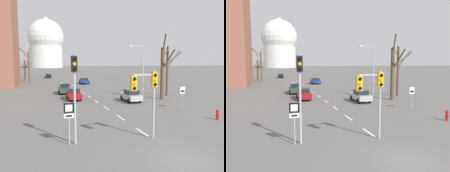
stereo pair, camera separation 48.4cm
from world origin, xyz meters
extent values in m
plane|color=#5E5B59|center=(0.00, 0.00, 0.00)|extent=(800.00, 800.00, 0.00)
cube|color=silver|center=(0.00, 4.82, 0.00)|extent=(0.16, 2.00, 0.01)
cube|color=silver|center=(0.00, 9.32, 0.00)|extent=(0.16, 2.00, 0.01)
cube|color=silver|center=(0.00, 13.82, 0.00)|extent=(0.16, 2.00, 0.01)
cube|color=silver|center=(0.00, 18.32, 0.00)|extent=(0.16, 2.00, 0.01)
cube|color=silver|center=(0.00, 22.82, 0.00)|extent=(0.16, 2.00, 0.01)
cube|color=silver|center=(0.00, 27.32, 0.00)|extent=(0.16, 2.00, 0.01)
cube|color=silver|center=(0.00, 31.82, 0.00)|extent=(0.16, 2.00, 0.01)
cube|color=silver|center=(0.00, 36.32, 0.00)|extent=(0.16, 2.00, 0.01)
cube|color=silver|center=(0.00, 40.82, 0.00)|extent=(0.16, 2.00, 0.01)
cube|color=silver|center=(0.00, 45.32, 0.00)|extent=(0.16, 2.00, 0.01)
cube|color=silver|center=(0.00, 49.82, 0.00)|extent=(0.16, 2.00, 0.01)
cube|color=silver|center=(0.00, 54.32, 0.00)|extent=(0.16, 2.00, 0.01)
cylinder|color=#B2B2B7|center=(-4.95, 4.01, 2.76)|extent=(0.14, 0.14, 5.51)
cube|color=black|center=(-4.95, 4.01, 4.93)|extent=(0.36, 0.28, 0.96)
cylinder|color=black|center=(-4.95, 3.84, 5.23)|extent=(0.20, 0.06, 0.20)
cylinder|color=orange|center=(-4.95, 3.84, 4.93)|extent=(0.20, 0.06, 0.20)
cylinder|color=black|center=(-4.95, 3.84, 4.64)|extent=(0.20, 0.06, 0.20)
cylinder|color=#B2B2B7|center=(0.14, 3.47, 2.25)|extent=(0.14, 0.14, 4.49)
cube|color=yellow|center=(0.14, 3.47, 3.91)|extent=(0.36, 0.28, 0.96)
cylinder|color=black|center=(0.14, 3.30, 4.21)|extent=(0.20, 0.06, 0.20)
cylinder|color=orange|center=(0.14, 3.30, 3.91)|extent=(0.20, 0.06, 0.20)
cylinder|color=black|center=(0.14, 3.30, 3.61)|extent=(0.20, 0.06, 0.20)
cube|color=#B2B2B7|center=(-0.59, 3.47, 4.24)|extent=(1.46, 0.10, 0.10)
cube|color=yellow|center=(-1.32, 3.47, 3.71)|extent=(0.36, 0.28, 0.96)
cylinder|color=black|center=(-1.32, 3.30, 4.01)|extent=(0.20, 0.06, 0.20)
cylinder|color=orange|center=(-1.32, 3.30, 3.71)|extent=(0.20, 0.06, 0.20)
cylinder|color=black|center=(-1.32, 3.30, 3.41)|extent=(0.20, 0.06, 0.20)
cylinder|color=#B2B2B7|center=(-5.32, 3.94, 1.32)|extent=(0.07, 0.07, 2.65)
cube|color=black|center=(-5.32, 3.92, 2.30)|extent=(0.60, 0.03, 0.60)
cube|color=white|center=(-5.32, 3.90, 2.30)|extent=(0.42, 0.01, 0.42)
cube|color=white|center=(-5.32, 3.92, 1.82)|extent=(0.60, 0.03, 0.28)
cube|color=black|center=(-5.32, 3.90, 1.82)|extent=(0.36, 0.01, 0.10)
cylinder|color=#B2B2B7|center=(7.81, 10.96, 1.24)|extent=(0.07, 0.07, 2.47)
cube|color=white|center=(7.81, 10.94, 2.04)|extent=(0.60, 0.03, 0.76)
cube|color=black|center=(7.81, 10.92, 1.95)|extent=(0.42, 0.01, 0.19)
cylinder|color=red|center=(7.89, 5.96, 0.36)|extent=(0.24, 0.24, 0.71)
sphere|color=red|center=(7.89, 5.96, 0.79)|extent=(0.28, 0.28, 0.28)
cylinder|color=red|center=(7.73, 5.96, 0.39)|extent=(0.08, 0.10, 0.10)
cylinder|color=red|center=(8.05, 5.96, 0.39)|extent=(0.08, 0.10, 0.10)
cylinder|color=red|center=(7.89, 5.80, 0.39)|extent=(0.10, 0.08, 0.10)
cylinder|color=#B2B2B7|center=(8.05, 21.14, 3.81)|extent=(0.16, 0.16, 7.63)
cube|color=#B2B2B7|center=(6.97, 21.14, 7.53)|extent=(2.15, 0.10, 0.10)
sphere|color=#F2EAC6|center=(5.90, 21.14, 7.45)|extent=(0.36, 0.36, 0.36)
cube|color=#2D4C33|center=(-3.21, 27.19, 0.70)|extent=(1.73, 4.11, 0.73)
cube|color=#1E232D|center=(-3.21, 26.98, 1.41)|extent=(1.47, 1.97, 0.69)
cylinder|color=black|center=(-4.02, 28.46, 0.33)|extent=(0.18, 0.66, 0.66)
cylinder|color=black|center=(-2.40, 28.46, 0.33)|extent=(0.18, 0.66, 0.66)
cylinder|color=black|center=(-4.02, 25.91, 0.33)|extent=(0.18, 0.66, 0.66)
cylinder|color=black|center=(-2.40, 25.91, 0.33)|extent=(0.18, 0.66, 0.66)
cube|color=navy|center=(3.13, 43.24, 0.65)|extent=(1.86, 4.51, 0.61)
cube|color=#1E232D|center=(3.13, 43.01, 1.21)|extent=(1.58, 2.16, 0.53)
cylinder|color=black|center=(2.25, 44.64, 0.34)|extent=(0.18, 0.69, 0.69)
cylinder|color=black|center=(4.01, 44.64, 0.34)|extent=(0.18, 0.69, 0.69)
cylinder|color=black|center=(2.25, 41.84, 0.34)|extent=(0.18, 0.69, 0.69)
cylinder|color=black|center=(4.01, 41.84, 0.34)|extent=(0.18, 0.69, 0.69)
cube|color=maroon|center=(-2.64, 20.87, 0.67)|extent=(1.64, 4.45, 0.74)
cube|color=#1E232D|center=(-2.64, 20.64, 1.34)|extent=(1.40, 2.14, 0.59)
cylinder|color=black|center=(-3.41, 22.25, 0.30)|extent=(0.18, 0.61, 0.61)
cylinder|color=black|center=(-1.86, 22.25, 0.30)|extent=(0.18, 0.61, 0.61)
cylinder|color=black|center=(-3.41, 19.49, 0.30)|extent=(0.18, 0.61, 0.61)
cylinder|color=black|center=(-1.86, 19.49, 0.30)|extent=(0.18, 0.61, 0.61)
cube|color=#B7B7BC|center=(4.23, 16.90, 0.67)|extent=(1.64, 4.01, 0.65)
cube|color=#1E232D|center=(4.23, 16.70, 1.28)|extent=(1.39, 1.92, 0.57)
cylinder|color=black|center=(3.46, 18.14, 0.34)|extent=(0.18, 0.68, 0.68)
cylinder|color=black|center=(5.00, 18.14, 0.34)|extent=(0.18, 0.68, 0.68)
cylinder|color=black|center=(3.46, 15.66, 0.34)|extent=(0.18, 0.68, 0.68)
cylinder|color=black|center=(5.00, 15.66, 0.34)|extent=(0.18, 0.68, 0.68)
cube|color=black|center=(-4.40, 68.51, 0.63)|extent=(1.83, 4.32, 0.64)
cube|color=#1E232D|center=(-4.40, 68.29, 1.26)|extent=(1.55, 2.07, 0.61)
cylinder|color=black|center=(-5.27, 69.85, 0.31)|extent=(0.18, 0.62, 0.62)
cylinder|color=black|center=(-3.54, 69.85, 0.31)|extent=(0.18, 0.62, 0.62)
cylinder|color=black|center=(-5.27, 67.17, 0.31)|extent=(0.18, 0.62, 0.62)
cylinder|color=black|center=(-3.54, 67.17, 0.31)|extent=(0.18, 0.62, 0.62)
cylinder|color=brown|center=(-11.14, 59.66, 2.96)|extent=(0.55, 0.55, 5.92)
cylinder|color=brown|center=(-10.22, 59.39, 4.34)|extent=(1.97, 0.80, 1.63)
cylinder|color=brown|center=(-10.47, 59.95, 4.09)|extent=(1.45, 0.85, 1.26)
cylinder|color=brown|center=(-10.59, 58.57, 4.51)|extent=(1.05, 2.37, 1.95)
cylinder|color=brown|center=(-11.58, 58.84, 4.10)|extent=(0.94, 1.82, 1.86)
cylinder|color=brown|center=(11.57, 19.98, 3.76)|extent=(0.37, 0.37, 7.51)
cylinder|color=brown|center=(11.23, 19.43, 5.73)|extent=(0.76, 1.25, 2.15)
cylinder|color=brown|center=(12.63, 20.00, 5.68)|extent=(2.23, 0.16, 2.73)
cylinder|color=brown|center=(11.69, 20.99, 6.76)|extent=(0.30, 2.10, 1.56)
cylinder|color=brown|center=(-9.66, 51.81, 3.97)|extent=(0.37, 0.37, 7.95)
cylinder|color=brown|center=(-9.47, 52.37, 8.24)|extent=(0.49, 1.23, 2.20)
cylinder|color=brown|center=(-10.31, 52.39, 6.30)|extent=(1.35, 1.31, 2.59)
cylinder|color=brown|center=(-10.79, 52.03, 8.08)|extent=(2.32, 0.64, 1.83)
cylinder|color=brown|center=(-10.97, 51.10, 7.88)|extent=(2.59, 1.69, 2.65)
cylinder|color=brown|center=(9.05, 17.21, 3.54)|extent=(0.55, 0.55, 7.07)
cylinder|color=brown|center=(10.49, 17.17, 5.48)|extent=(3.00, 0.29, 2.29)
cylinder|color=brown|center=(8.88, 16.62, 7.58)|extent=(0.53, 1.37, 2.51)
cylinder|color=brown|center=(9.37, 16.24, 5.50)|extent=(0.75, 2.11, 2.71)
cylinder|color=silver|center=(0.00, 248.49, 11.73)|extent=(35.18, 35.18, 23.46)
sphere|color=silver|center=(0.00, 248.49, 34.21)|extent=(39.09, 39.09, 39.09)
cylinder|color=silver|center=(0.00, 248.49, 51.80)|extent=(4.69, 4.69, 6.84)
camera|label=1|loc=(-6.87, -9.09, 4.96)|focal=35.00mm
camera|label=2|loc=(-6.40, -9.23, 4.96)|focal=35.00mm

